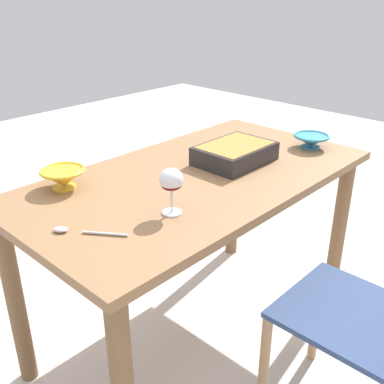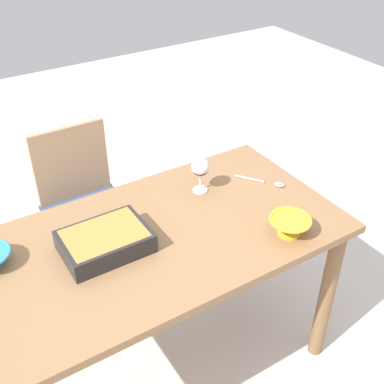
{
  "view_description": "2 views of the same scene",
  "coord_description": "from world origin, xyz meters",
  "px_view_note": "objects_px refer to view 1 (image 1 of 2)",
  "views": [
    {
      "loc": [
        -1.19,
        -1.09,
        1.45
      ],
      "look_at": [
        -0.16,
        -0.13,
        0.8
      ],
      "focal_mm": 42.49,
      "sensor_mm": 36.0,
      "label": 1
    },
    {
      "loc": [
        0.64,
        1.27,
        1.95
      ],
      "look_at": [
        -0.19,
        -0.06,
        0.87
      ],
      "focal_mm": 45.52,
      "sensor_mm": 36.0,
      "label": 2
    }
  ],
  "objects_px": {
    "dining_table": "(197,202)",
    "mixing_bowl": "(311,140)",
    "chair": "(376,319)",
    "serving_spoon": "(75,231)",
    "casserole_dish": "(235,152)",
    "small_bowl": "(63,177)",
    "wine_glass": "(171,182)"
  },
  "relations": [
    {
      "from": "chair",
      "to": "mixing_bowl",
      "type": "height_order",
      "value": "chair"
    },
    {
      "from": "casserole_dish",
      "to": "chair",
      "type": "bearing_deg",
      "value": -102.7
    },
    {
      "from": "dining_table",
      "to": "serving_spoon",
      "type": "height_order",
      "value": "serving_spoon"
    },
    {
      "from": "serving_spoon",
      "to": "wine_glass",
      "type": "bearing_deg",
      "value": -22.8
    },
    {
      "from": "dining_table",
      "to": "mixing_bowl",
      "type": "relative_size",
      "value": 9.05
    },
    {
      "from": "chair",
      "to": "wine_glass",
      "type": "height_order",
      "value": "wine_glass"
    },
    {
      "from": "dining_table",
      "to": "casserole_dish",
      "type": "height_order",
      "value": "casserole_dish"
    },
    {
      "from": "small_bowl",
      "to": "casserole_dish",
      "type": "bearing_deg",
      "value": -24.47
    },
    {
      "from": "casserole_dish",
      "to": "small_bowl",
      "type": "bearing_deg",
      "value": 155.53
    },
    {
      "from": "wine_glass",
      "to": "mixing_bowl",
      "type": "height_order",
      "value": "wine_glass"
    },
    {
      "from": "dining_table",
      "to": "mixing_bowl",
      "type": "height_order",
      "value": "mixing_bowl"
    },
    {
      "from": "wine_glass",
      "to": "small_bowl",
      "type": "height_order",
      "value": "wine_glass"
    },
    {
      "from": "wine_glass",
      "to": "serving_spoon",
      "type": "distance_m",
      "value": 0.32
    },
    {
      "from": "dining_table",
      "to": "chair",
      "type": "relative_size",
      "value": 1.64
    },
    {
      "from": "chair",
      "to": "casserole_dish",
      "type": "xyz_separation_m",
      "value": [
        0.16,
        0.71,
        0.34
      ]
    },
    {
      "from": "chair",
      "to": "serving_spoon",
      "type": "xyz_separation_m",
      "value": [
        -0.62,
        0.69,
        0.31
      ]
    },
    {
      "from": "wine_glass",
      "to": "serving_spoon",
      "type": "relative_size",
      "value": 0.79
    },
    {
      "from": "wine_glass",
      "to": "mixing_bowl",
      "type": "xyz_separation_m",
      "value": [
        0.87,
        0.0,
        -0.07
      ]
    },
    {
      "from": "wine_glass",
      "to": "mixing_bowl",
      "type": "bearing_deg",
      "value": 0.26
    },
    {
      "from": "wine_glass",
      "to": "mixing_bowl",
      "type": "distance_m",
      "value": 0.87
    },
    {
      "from": "dining_table",
      "to": "casserole_dish",
      "type": "xyz_separation_m",
      "value": [
        0.2,
        -0.03,
        0.16
      ]
    },
    {
      "from": "casserole_dish",
      "to": "serving_spoon",
      "type": "xyz_separation_m",
      "value": [
        -0.78,
        -0.02,
        -0.04
      ]
    },
    {
      "from": "serving_spoon",
      "to": "dining_table",
      "type": "bearing_deg",
      "value": 4.48
    },
    {
      "from": "dining_table",
      "to": "mixing_bowl",
      "type": "xyz_separation_m",
      "value": [
        0.58,
        -0.16,
        0.15
      ]
    },
    {
      "from": "dining_table",
      "to": "serving_spoon",
      "type": "distance_m",
      "value": 0.59
    },
    {
      "from": "mixing_bowl",
      "to": "dining_table",
      "type": "bearing_deg",
      "value": 164.41
    },
    {
      "from": "chair",
      "to": "serving_spoon",
      "type": "height_order",
      "value": "chair"
    },
    {
      "from": "mixing_bowl",
      "to": "small_bowl",
      "type": "distance_m",
      "value": 1.08
    },
    {
      "from": "small_bowl",
      "to": "chair",
      "type": "bearing_deg",
      "value": -65.19
    },
    {
      "from": "chair",
      "to": "casserole_dish",
      "type": "relative_size",
      "value": 2.8
    },
    {
      "from": "casserole_dish",
      "to": "mixing_bowl",
      "type": "bearing_deg",
      "value": -19.76
    },
    {
      "from": "mixing_bowl",
      "to": "chair",
      "type": "bearing_deg",
      "value": -132.75
    }
  ]
}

